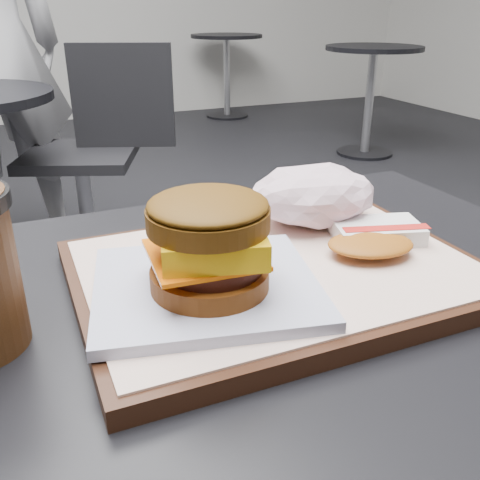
% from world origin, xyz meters
% --- Properties ---
extents(customer_table, '(0.80, 0.60, 0.77)m').
position_xyz_m(customer_table, '(0.00, 0.00, 0.58)').
color(customer_table, '#A5A5AA').
rests_on(customer_table, ground).
extents(serving_tray, '(0.38, 0.28, 0.02)m').
position_xyz_m(serving_tray, '(0.06, 0.04, 0.78)').
color(serving_tray, black).
rests_on(serving_tray, customer_table).
extents(breakfast_sandwich, '(0.22, 0.21, 0.09)m').
position_xyz_m(breakfast_sandwich, '(-0.02, 0.01, 0.83)').
color(breakfast_sandwich, silver).
rests_on(breakfast_sandwich, serving_tray).
extents(hash_brown, '(0.13, 0.11, 0.02)m').
position_xyz_m(hash_brown, '(0.17, 0.03, 0.80)').
color(hash_brown, white).
rests_on(hash_brown, serving_tray).
extents(crumpled_wrapper, '(0.14, 0.11, 0.06)m').
position_xyz_m(crumpled_wrapper, '(0.14, 0.12, 0.82)').
color(crumpled_wrapper, white).
rests_on(crumpled_wrapper, serving_tray).
extents(neighbor_chair, '(0.65, 0.54, 0.88)m').
position_xyz_m(neighbor_chair, '(0.14, 1.79, 0.51)').
color(neighbor_chair, '#A3A3A8').
rests_on(neighbor_chair, ground).
extents(bg_table_near, '(0.66, 0.66, 0.75)m').
position_xyz_m(bg_table_near, '(2.20, 2.80, 0.56)').
color(bg_table_near, black).
rests_on(bg_table_near, ground).
extents(bg_table_far, '(0.66, 0.66, 0.75)m').
position_xyz_m(bg_table_far, '(1.80, 4.50, 0.56)').
color(bg_table_far, black).
rests_on(bg_table_far, ground).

